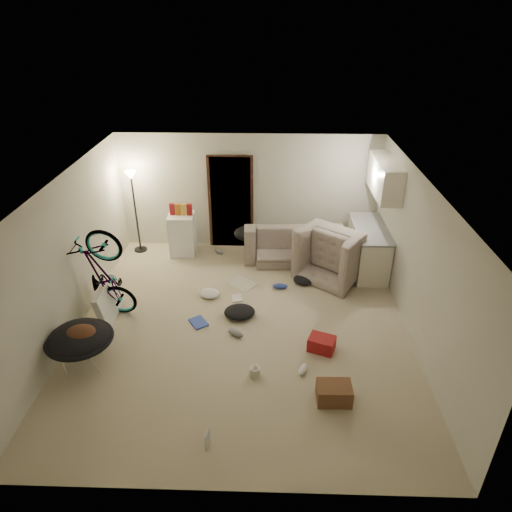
{
  "coord_description": "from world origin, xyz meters",
  "views": [
    {
      "loc": [
        0.42,
        -6.17,
        4.73
      ],
      "look_at": [
        0.21,
        0.6,
        1.01
      ],
      "focal_mm": 32.0,
      "sensor_mm": 36.0,
      "label": 1
    }
  ],
  "objects_px": {
    "mini_fridge": "(182,234)",
    "kitchen_counter": "(368,249)",
    "saucer_chair": "(81,344)",
    "drink_case_a": "(334,393)",
    "armchair": "(338,255)",
    "bicycle": "(107,293)",
    "floor_lamp": "(133,194)",
    "juicer": "(255,371)",
    "drink_case_b": "(322,344)",
    "sofa": "(292,244)",
    "tv_box": "(109,302)"
  },
  "relations": [
    {
      "from": "kitchen_counter",
      "to": "tv_box",
      "type": "bearing_deg",
      "value": -159.17
    },
    {
      "from": "mini_fridge",
      "to": "sofa",
      "type": "bearing_deg",
      "value": -4.4
    },
    {
      "from": "bicycle",
      "to": "mini_fridge",
      "type": "xyz_separation_m",
      "value": [
        0.88,
        2.34,
        -0.01
      ]
    },
    {
      "from": "saucer_chair",
      "to": "juicer",
      "type": "relative_size",
      "value": 4.43
    },
    {
      "from": "sofa",
      "to": "saucer_chair",
      "type": "height_order",
      "value": "saucer_chair"
    },
    {
      "from": "mini_fridge",
      "to": "kitchen_counter",
      "type": "bearing_deg",
      "value": -10.09
    },
    {
      "from": "saucer_chair",
      "to": "drink_case_a",
      "type": "relative_size",
      "value": 2.08
    },
    {
      "from": "armchair",
      "to": "mini_fridge",
      "type": "bearing_deg",
      "value": 24.84
    },
    {
      "from": "armchair",
      "to": "bicycle",
      "type": "height_order",
      "value": "bicycle"
    },
    {
      "from": "drink_case_a",
      "to": "juicer",
      "type": "relative_size",
      "value": 2.13
    },
    {
      "from": "sofa",
      "to": "drink_case_b",
      "type": "distance_m",
      "value": 3.05
    },
    {
      "from": "armchair",
      "to": "drink_case_b",
      "type": "xyz_separation_m",
      "value": [
        -0.54,
        -2.39,
        -0.28
      ]
    },
    {
      "from": "kitchen_counter",
      "to": "bicycle",
      "type": "xyz_separation_m",
      "value": [
        -4.73,
        -1.79,
        0.03
      ]
    },
    {
      "from": "bicycle",
      "to": "saucer_chair",
      "type": "xyz_separation_m",
      "value": [
        0.0,
        -1.25,
        -0.06
      ]
    },
    {
      "from": "kitchen_counter",
      "to": "bicycle",
      "type": "distance_m",
      "value": 5.06
    },
    {
      "from": "drink_case_a",
      "to": "juicer",
      "type": "distance_m",
      "value": 1.17
    },
    {
      "from": "mini_fridge",
      "to": "juicer",
      "type": "relative_size",
      "value": 4.11
    },
    {
      "from": "sofa",
      "to": "armchair",
      "type": "bearing_deg",
      "value": 141.47
    },
    {
      "from": "drink_case_b",
      "to": "juicer",
      "type": "height_order",
      "value": "drink_case_b"
    },
    {
      "from": "floor_lamp",
      "to": "armchair",
      "type": "xyz_separation_m",
      "value": [
        4.21,
        -0.84,
        -0.92
      ]
    },
    {
      "from": "floor_lamp",
      "to": "drink_case_a",
      "type": "xyz_separation_m",
      "value": [
        3.74,
        -4.27,
        -1.17
      ]
    },
    {
      "from": "bicycle",
      "to": "mini_fridge",
      "type": "bearing_deg",
      "value": -13.24
    },
    {
      "from": "bicycle",
      "to": "drink_case_b",
      "type": "relative_size",
      "value": 4.47
    },
    {
      "from": "sofa",
      "to": "drink_case_b",
      "type": "height_order",
      "value": "sofa"
    },
    {
      "from": "kitchen_counter",
      "to": "bicycle",
      "type": "bearing_deg",
      "value": -159.24
    },
    {
      "from": "sofa",
      "to": "bicycle",
      "type": "relative_size",
      "value": 1.15
    },
    {
      "from": "floor_lamp",
      "to": "drink_case_b",
      "type": "relative_size",
      "value": 4.56
    },
    {
      "from": "juicer",
      "to": "saucer_chair",
      "type": "bearing_deg",
      "value": 176.72
    },
    {
      "from": "bicycle",
      "to": "kitchen_counter",
      "type": "bearing_deg",
      "value": -61.95
    },
    {
      "from": "floor_lamp",
      "to": "bicycle",
      "type": "height_order",
      "value": "floor_lamp"
    },
    {
      "from": "kitchen_counter",
      "to": "sofa",
      "type": "bearing_deg",
      "value": 163.29
    },
    {
      "from": "floor_lamp",
      "to": "drink_case_a",
      "type": "height_order",
      "value": "floor_lamp"
    },
    {
      "from": "bicycle",
      "to": "juicer",
      "type": "distance_m",
      "value": 2.93
    },
    {
      "from": "floor_lamp",
      "to": "juicer",
      "type": "bearing_deg",
      "value": -55.35
    },
    {
      "from": "armchair",
      "to": "mini_fridge",
      "type": "xyz_separation_m",
      "value": [
        -3.24,
        0.74,
        0.06
      ]
    },
    {
      "from": "floor_lamp",
      "to": "juicer",
      "type": "xyz_separation_m",
      "value": [
        2.65,
        -3.84,
        -1.22
      ]
    },
    {
      "from": "kitchen_counter",
      "to": "juicer",
      "type": "bearing_deg",
      "value": -124.34
    },
    {
      "from": "floor_lamp",
      "to": "tv_box",
      "type": "xyz_separation_m",
      "value": [
        0.1,
        -2.45,
        -1.01
      ]
    },
    {
      "from": "kitchen_counter",
      "to": "bicycle",
      "type": "relative_size",
      "value": 0.85
    },
    {
      "from": "armchair",
      "to": "bicycle",
      "type": "distance_m",
      "value": 4.42
    },
    {
      "from": "floor_lamp",
      "to": "mini_fridge",
      "type": "distance_m",
      "value": 1.3
    },
    {
      "from": "kitchen_counter",
      "to": "saucer_chair",
      "type": "height_order",
      "value": "kitchen_counter"
    },
    {
      "from": "saucer_chair",
      "to": "bicycle",
      "type": "bearing_deg",
      "value": 90.0
    },
    {
      "from": "kitchen_counter",
      "to": "armchair",
      "type": "bearing_deg",
      "value": -162.91
    },
    {
      "from": "floor_lamp",
      "to": "drink_case_b",
      "type": "bearing_deg",
      "value": -41.28
    },
    {
      "from": "juicer",
      "to": "sofa",
      "type": "bearing_deg",
      "value": 79.44
    },
    {
      "from": "mini_fridge",
      "to": "tv_box",
      "type": "distance_m",
      "value": 2.51
    },
    {
      "from": "armchair",
      "to": "bicycle",
      "type": "relative_size",
      "value": 0.68
    },
    {
      "from": "saucer_chair",
      "to": "sofa",
      "type": "bearing_deg",
      "value": 47.22
    },
    {
      "from": "sofa",
      "to": "tv_box",
      "type": "xyz_separation_m",
      "value": [
        -3.23,
        -2.25,
        0.0
      ]
    }
  ]
}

